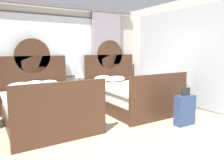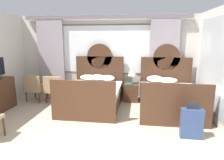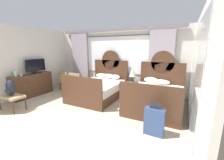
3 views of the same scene
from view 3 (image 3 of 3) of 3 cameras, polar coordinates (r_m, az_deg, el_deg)
name	(u,v)px [view 3 (image 3 of 3)]	position (r m, az deg, el deg)	size (l,w,h in m)	color
ground_plane	(44,134)	(3.77, -25.32, -18.76)	(24.00, 24.00, 0.00)	tan
wall_back_window	(116,59)	(6.28, 1.58, 8.25)	(5.82, 0.22, 2.70)	beige
wall_left	(24,62)	(6.62, -31.52, 6.09)	(0.07, 4.38, 2.70)	beige
wall_right_mirror	(198,74)	(3.56, 30.89, 2.15)	(0.08, 4.38, 2.70)	beige
bed_near_window	(99,88)	(5.58, -5.14, -3.25)	(1.58, 2.14, 1.79)	#472B1C
bed_near_mirror	(156,96)	(4.85, 17.00, -6.26)	(1.58, 2.14, 1.79)	#472B1C
nightstand_between_beds	(131,89)	(5.76, 7.66, -3.73)	(0.45, 0.48, 0.56)	#472B1C
table_lamp_on_nightstand	(133,72)	(5.64, 8.17, 3.17)	(0.27, 0.27, 0.60)	brown
book_on_nightstand	(129,83)	(5.62, 6.88, -1.01)	(0.18, 0.26, 0.03)	#285133
dresser_minibar	(32,85)	(6.58, -29.09, -1.73)	(0.45, 1.61, 0.88)	#472B1C
tv_flatscreen	(36,66)	(6.57, -27.96, 4.91)	(0.20, 0.84, 0.57)	black
bottle_soda_green	(12,75)	(6.12, -34.98, 1.75)	(0.06, 0.06, 0.23)	#337A3D
bottle_water_clear	(16,74)	(6.14, -33.91, 1.90)	(0.06, 0.06, 0.23)	silver
cup_on_dresser	(21,75)	(6.21, -32.35, 1.72)	(0.11, 0.08, 0.08)	white
armchair_by_window_left	(77,81)	(6.48, -13.69, -0.45)	(0.56, 0.56, 0.84)	tan
armchair_by_window_centre	(66,80)	(6.92, -17.80, 0.10)	(0.62, 0.62, 0.84)	tan
luggage_bench	(12,97)	(5.40, -34.97, -5.58)	(0.78, 0.43, 0.47)	tan
backpack_on_bench	(10,88)	(5.31, -35.36, -2.66)	(0.33, 0.25, 0.48)	#1E232D
suitcase_on_floor	(154,121)	(3.40, 16.42, -15.51)	(0.43, 0.20, 0.77)	navy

